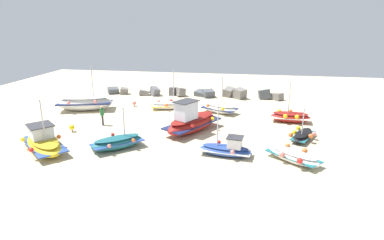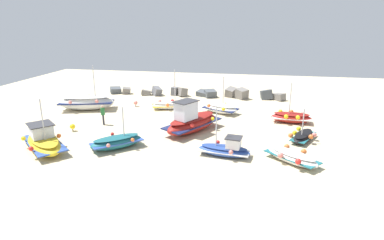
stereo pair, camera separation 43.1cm
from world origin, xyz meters
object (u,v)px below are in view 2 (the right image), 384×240
object	(u,v)px
fishing_boat_4	(221,108)
fishing_boat_0	(43,141)
fishing_boat_7	(192,121)
mooring_buoy_0	(136,103)
fishing_boat_5	(225,149)
fishing_boat_8	(292,157)
fishing_boat_9	(117,142)
fishing_boat_3	(303,136)
mooring_buoy_1	(73,127)
fishing_boat_2	(291,117)
fishing_boat_6	(170,105)
fishing_boat_1	(87,102)
person_walking	(103,114)

from	to	relation	value
fishing_boat_4	fishing_boat_0	bearing A→B (deg)	71.39
fishing_boat_7	mooring_buoy_0	size ratio (longest dim) A/B	9.45
fishing_boat_5	mooring_buoy_0	world-z (taller)	fishing_boat_5
fishing_boat_7	fishing_boat_5	bearing A→B (deg)	65.27
fishing_boat_8	fishing_boat_9	world-z (taller)	fishing_boat_9
fishing_boat_3	mooring_buoy_0	world-z (taller)	fishing_boat_3
fishing_boat_0	mooring_buoy_1	xyz separation A→B (m)	(-0.11, 3.77, -0.24)
fishing_boat_3	fishing_boat_5	size ratio (longest dim) A/B	0.90
fishing_boat_0	fishing_boat_4	size ratio (longest dim) A/B	1.30
fishing_boat_7	fishing_boat_9	world-z (taller)	fishing_boat_9
fishing_boat_2	fishing_boat_8	distance (m)	8.28
fishing_boat_8	fishing_boat_0	bearing A→B (deg)	44.16
fishing_boat_3	fishing_boat_6	world-z (taller)	fishing_boat_6
fishing_boat_4	mooring_buoy_1	distance (m)	13.05
fishing_boat_1	fishing_boat_9	world-z (taller)	fishing_boat_1
person_walking	fishing_boat_7	bearing A→B (deg)	-36.67
fishing_boat_4	mooring_buoy_0	distance (m)	8.65
fishing_boat_8	mooring_buoy_1	size ratio (longest dim) A/B	5.94
fishing_boat_5	fishing_boat_1	bearing A→B (deg)	156.73
fishing_boat_5	fishing_boat_7	bearing A→B (deg)	133.49
fishing_boat_0	fishing_boat_9	size ratio (longest dim) A/B	1.31
fishing_boat_0	fishing_boat_2	xyz separation A→B (m)	(16.90, 9.23, -0.14)
mooring_buoy_1	fishing_boat_8	bearing A→B (deg)	-9.69
fishing_boat_4	fishing_boat_6	size ratio (longest dim) A/B	0.96
fishing_boat_0	fishing_boat_6	bearing A→B (deg)	-74.67
fishing_boat_1	fishing_boat_3	bearing A→B (deg)	150.42
fishing_boat_5	person_walking	world-z (taller)	fishing_boat_5
fishing_boat_0	mooring_buoy_0	bearing A→B (deg)	-58.42
fishing_boat_8	fishing_boat_2	bearing A→B (deg)	-54.71
fishing_boat_2	mooring_buoy_1	bearing A→B (deg)	-158.24
fishing_boat_1	fishing_boat_8	distance (m)	20.23
fishing_boat_1	fishing_boat_2	distance (m)	18.99
fishing_boat_0	fishing_boat_8	bearing A→B (deg)	-134.85
fishing_boat_6	mooring_buoy_0	world-z (taller)	fishing_boat_6
fishing_boat_0	fishing_boat_8	size ratio (longest dim) A/B	1.38
fishing_boat_2	fishing_boat_5	size ratio (longest dim) A/B	0.98
fishing_boat_1	fishing_boat_7	bearing A→B (deg)	142.67
fishing_boat_4	fishing_boat_8	xyz separation A→B (m)	(5.42, -10.07, -0.10)
fishing_boat_6	fishing_boat_9	world-z (taller)	fishing_boat_6
fishing_boat_6	fishing_boat_3	bearing A→B (deg)	130.30
fishing_boat_7	person_walking	bearing A→B (deg)	-62.58
fishing_boat_0	mooring_buoy_1	world-z (taller)	fishing_boat_0
fishing_boat_3	fishing_boat_4	xyz separation A→B (m)	(-6.61, 6.03, 0.14)
fishing_boat_3	fishing_boat_6	distance (m)	13.32
fishing_boat_3	mooring_buoy_0	size ratio (longest dim) A/B	5.40
fishing_boat_6	mooring_buoy_0	size ratio (longest dim) A/B	6.52
person_walking	fishing_boat_5	bearing A→B (deg)	-57.57
fishing_boat_1	fishing_boat_5	bearing A→B (deg)	132.87
fishing_boat_6	mooring_buoy_0	distance (m)	3.64
fishing_boat_1	mooring_buoy_0	bearing A→B (deg)	-169.89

